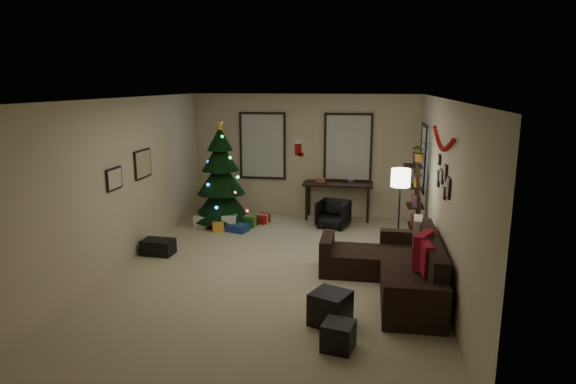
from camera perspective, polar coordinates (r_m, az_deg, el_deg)
The scene contains 29 objects.
floor at distance 8.05m, azimuth -1.42°, elevation -8.91°, with size 7.00×7.00×0.00m, color tan.
ceiling at distance 7.50m, azimuth -1.53°, elevation 10.68°, with size 7.00×7.00×0.00m, color white.
wall_back at distance 11.07m, azimuth 1.95°, elevation 4.21°, with size 5.00×5.00×0.00m, color beige.
wall_front at distance 4.41m, azimuth -10.16°, elevation -8.72°, with size 5.00×5.00×0.00m, color beige.
wall_left at distance 8.49m, azimuth -18.28°, elevation 1.08°, with size 7.00×7.00×0.00m, color beige.
wall_right at distance 7.61m, azimuth 17.36°, elevation -0.12°, with size 7.00×7.00×0.00m, color beige.
window_back_left at distance 11.18m, azimuth -2.92°, elevation 5.31°, with size 1.05×0.06×1.50m.
window_back_right at distance 10.93m, azimuth 6.90°, elevation 5.08°, with size 1.05×0.06×1.50m.
window_right_wall at distance 10.07m, azimuth 15.33°, elevation 3.82°, with size 0.06×0.90×1.30m.
christmas_tree at distance 10.44m, azimuth -7.70°, elevation 1.26°, with size 1.21×1.21×2.24m.
presents at distance 10.39m, azimuth -6.79°, elevation -3.38°, with size 1.50×1.01×0.30m.
sofa at distance 7.47m, azimuth 12.37°, elevation -8.73°, with size 1.70×2.49×0.83m.
pillow_red_a at distance 6.93m, azimuth 15.54°, elevation -7.32°, with size 0.11×0.43×0.43m, color maroon.
pillow_red_b at distance 7.25m, azimuth 15.26°, elevation -6.41°, with size 0.13×0.50×0.50m, color maroon.
pillow_cream at distance 8.15m, azimuth 14.62°, elevation -4.38°, with size 0.13×0.44×0.44m, color #BDB199.
ottoman_near at distance 6.32m, azimuth 4.88°, elevation -13.14°, with size 0.43×0.43×0.41m, color black.
ottoman_far at distance 5.81m, azimuth 5.79°, elevation -16.10°, with size 0.34×0.34×0.32m, color black.
desk at distance 10.83m, azimuth 5.74°, elevation 0.55°, with size 1.50×0.54×0.81m.
desk_chair at distance 10.30m, azimuth 5.19°, elevation -2.50°, with size 0.56×0.52×0.57m, color black.
bookshelf at distance 9.46m, azimuth 14.50°, elevation -0.89°, with size 0.30×0.50×1.68m.
potted_plant at distance 9.07m, azimuth 14.96°, elevation 4.84°, with size 0.42×0.36×0.47m, color #4C4C4C.
floor_lamp at distance 8.56m, azimuth 12.78°, elevation 0.95°, with size 0.32×0.32×1.52m.
art_map at distance 9.03m, azimuth -16.33°, elevation 3.12°, with size 0.04×0.60×0.50m.
art_abstract at distance 8.16m, azimuth -19.33°, elevation 1.44°, with size 0.04×0.45×0.35m.
gallery at distance 7.49m, azimuth 17.39°, elevation 1.42°, with size 0.03×1.25×0.54m.
garland at distance 7.52m, azimuth 17.32°, elevation 5.70°, with size 0.08×1.90×0.30m, color #A5140C, non-canonical shape.
stocking_left at distance 11.06m, azimuth 1.22°, elevation 5.10°, with size 0.20×0.05×0.36m.
stocking_right at distance 11.11m, azimuth 2.97°, elevation 4.75°, with size 0.20×0.05×0.36m.
storage_bin at distance 8.99m, azimuth -14.67°, elevation -6.12°, with size 0.53×0.36×0.27m, color black.
Camera 1 is at (1.42, -7.37, 2.92)m, focal length 30.98 mm.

